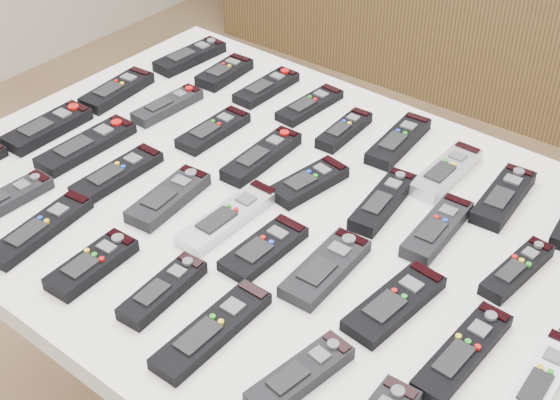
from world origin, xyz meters
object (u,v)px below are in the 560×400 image
Objects in this scene: remote_7 at (503,197)px; remote_26 at (395,303)px; remote_3 at (310,105)px; remote_11 at (168,105)px; remote_21 at (117,173)px; remote_5 at (399,141)px; remote_25 at (326,268)px; remote_10 at (117,90)px; remote_14 at (309,182)px; remote_23 at (228,217)px; remote_24 at (264,249)px; remote_19 at (48,127)px; remote_27 at (463,352)px; remote_2 at (266,87)px; remote_31 at (40,229)px; remote_0 at (190,57)px; remote_12 at (213,130)px; remote_16 at (437,229)px; remote_13 at (262,156)px; remote_35 at (300,375)px; remote_17 at (517,270)px; remote_33 at (163,290)px; remote_15 at (383,202)px; remote_1 at (224,73)px; remote_4 at (344,130)px; remote_30 at (4,200)px; remote_32 at (92,264)px; table at (280,235)px; remote_22 at (169,198)px; remote_34 at (212,330)px; remote_28 at (541,381)px.

remote_7 is 0.34m from remote_26.
remote_11 is at bearing -136.90° from remote_3.
remote_7 reaches higher than remote_21.
remote_25 is at bearing -79.35° from remote_5.
remote_10 reaches higher than remote_14.
remote_23 is 0.10m from remote_24.
remote_27 is at bearing -1.79° from remote_19.
remote_21 is 0.92× the size of remote_27.
remote_2 is 0.91× the size of remote_5.
remote_31 is (-0.22, -0.22, 0.00)m from remote_23.
remote_2 is (0.22, 0.00, -0.00)m from remote_0.
remote_25 is at bearing 13.41° from remote_24.
remote_12 is at bearing -2.44° from remote_10.
remote_11 is at bearing -175.88° from remote_14.
remote_27 is at bearing -56.29° from remote_16.
remote_35 is at bearing -46.71° from remote_13.
remote_10 is at bearing -137.94° from remote_2.
remote_2 reaches higher than remote_3.
remote_19 is (-0.90, -0.20, 0.00)m from remote_17.
remote_21 is 0.92× the size of remote_31.
remote_2 is at bearing 88.93° from remote_21.
remote_5 is 0.57m from remote_33.
remote_24 is at bearing -117.60° from remote_15.
remote_24 is 0.80× the size of remote_31.
remote_2 is 1.05× the size of remote_24.
remote_26 is at bearing -33.76° from remote_2.
remote_15 is at bearing -22.01° from remote_1.
remote_35 is (0.01, -0.38, -0.00)m from remote_16.
remote_27 is at bearing 9.63° from remote_31.
remote_7 is at bearing -3.83° from remote_4.
remote_14 is 0.83× the size of remote_21.
remote_30 reaches higher than remote_23.
remote_33 reaches higher than remote_11.
remote_24 is at bearing 24.47° from remote_30.
remote_13 is 1.23× the size of remote_32.
remote_13 reaches higher than remote_26.
table is 7.46× the size of remote_22.
remote_5 reaches higher than remote_27.
remote_34 is at bearing -47.88° from remote_12.
remote_28 is at bearing -34.97° from remote_15.
remote_26 is 0.59m from remote_31.
remote_21 is 0.43m from remote_34.
remote_32 is at bearing -176.51° from remote_34.
remote_11 is 0.82× the size of remote_31.
remote_1 reaches higher than remote_14.
remote_22 is 1.03× the size of remote_35.
remote_30 is at bearing -157.22° from remote_26.
remote_3 is at bearing 107.49° from remote_23.
remote_10 is at bearing 167.65° from remote_28.
remote_23 is 1.25× the size of remote_35.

